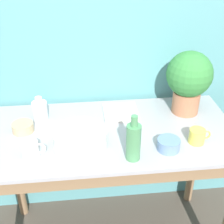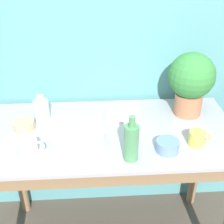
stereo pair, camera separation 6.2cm
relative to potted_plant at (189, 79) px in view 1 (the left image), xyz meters
The scene contains 11 objects.
wall_back 0.52m from the potted_plant, 152.86° to the left, with size 6.00×0.05×2.40m.
counter_table 0.63m from the potted_plant, 158.05° to the right, with size 1.36×0.67×0.89m.
potted_plant is the anchor object (origin of this frame).
bowl_wash_large 0.71m from the potted_plant, 155.92° to the right, with size 0.27×0.27×0.10m.
bottle_tall 0.56m from the potted_plant, 133.78° to the right, with size 0.07×0.07×0.24m.
bottle_short 0.86m from the potted_plant, behind, with size 0.09×0.09×0.15m.
mug_white 0.94m from the potted_plant, 158.79° to the right, with size 0.12×0.08×0.09m.
mug_yellow 0.36m from the potted_plant, 96.16° to the right, with size 0.11×0.08×0.08m.
bowl_small_blue 0.44m from the potted_plant, 119.06° to the right, with size 0.11×0.11×0.06m.
bowl_small_tan 0.96m from the potted_plant, behind, with size 0.12×0.12×0.05m.
tray_board 0.44m from the potted_plant, behind, with size 0.20×0.20×0.02m.
Camera 1 is at (-0.15, -1.05, 1.86)m, focal length 50.00 mm.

